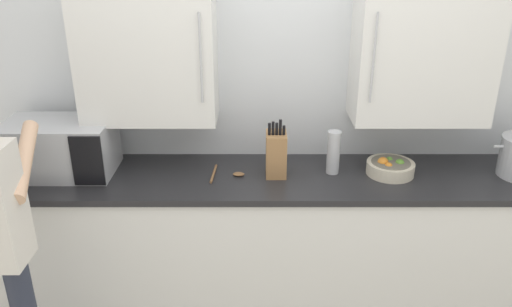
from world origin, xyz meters
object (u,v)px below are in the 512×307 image
at_px(fruit_bowl, 389,167).
at_px(thermos_flask, 333,152).
at_px(microwave_oven, 53,149).
at_px(knife_block, 275,154).
at_px(wooden_spoon, 226,174).

distance_m(fruit_bowl, thermos_flask, 0.33).
bearing_deg(microwave_oven, thermos_flask, 0.15).
bearing_deg(knife_block, wooden_spoon, -177.01).
relative_size(microwave_oven, fruit_bowl, 2.94).
height_order(microwave_oven, fruit_bowl, microwave_oven).
relative_size(fruit_bowl, thermos_flask, 1.07).
height_order(fruit_bowl, wooden_spoon, fruit_bowl).
height_order(microwave_oven, wooden_spoon, microwave_oven).
height_order(wooden_spoon, thermos_flask, thermos_flask).
bearing_deg(wooden_spoon, knife_block, 2.99).
bearing_deg(knife_block, microwave_oven, 179.07).
relative_size(knife_block, thermos_flask, 1.34).
distance_m(microwave_oven, thermos_flask, 1.53).
bearing_deg(wooden_spoon, microwave_oven, 177.93).
height_order(fruit_bowl, knife_block, knife_block).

